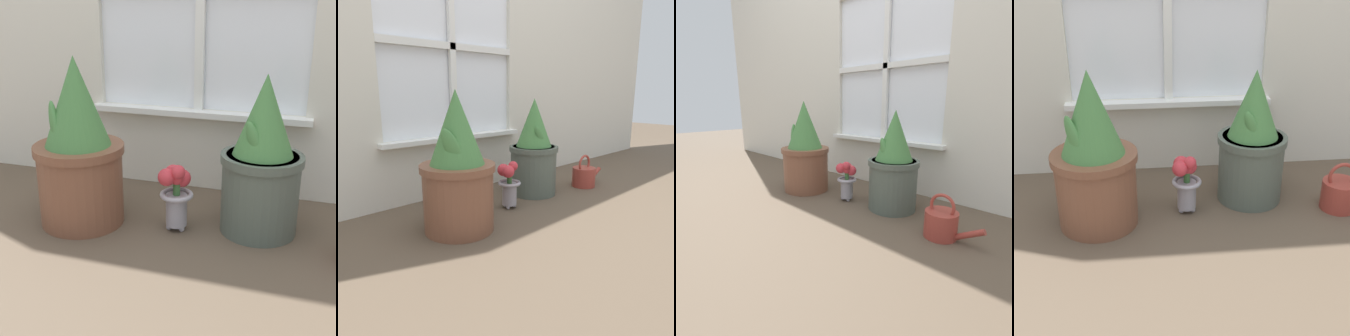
# 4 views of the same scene
# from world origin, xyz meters

# --- Properties ---
(ground_plane) EXTENTS (10.00, 10.00, 0.00)m
(ground_plane) POSITION_xyz_m (0.00, 0.00, 0.00)
(ground_plane) COLOR brown
(potted_plant_left) EXTENTS (0.32, 0.32, 0.60)m
(potted_plant_left) POSITION_xyz_m (-0.31, 0.13, 0.26)
(potted_plant_left) COLOR brown
(potted_plant_left) RESTS_ON ground_plane
(potted_plant_right) EXTENTS (0.28, 0.28, 0.55)m
(potted_plant_right) POSITION_xyz_m (0.31, 0.26, 0.24)
(potted_plant_right) COLOR #4C564C
(potted_plant_right) RESTS_ON ground_plane
(flower_vase) EXTENTS (0.12, 0.12, 0.25)m
(flower_vase) POSITION_xyz_m (0.03, 0.18, 0.15)
(flower_vase) COLOR #99939E
(flower_vase) RESTS_ON ground_plane
(watering_can) EXTENTS (0.26, 0.14, 0.20)m
(watering_can) POSITION_xyz_m (0.66, 0.13, 0.07)
(watering_can) COLOR #99382D
(watering_can) RESTS_ON ground_plane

